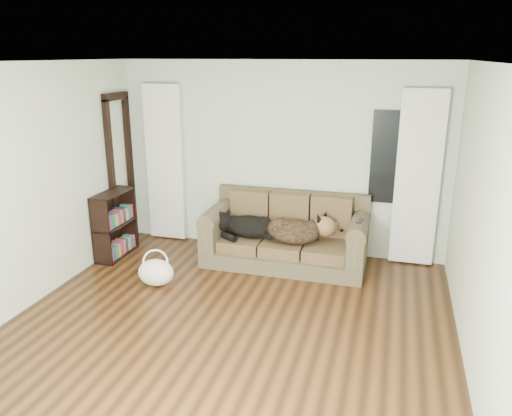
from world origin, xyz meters
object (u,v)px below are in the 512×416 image
(tote_bag, at_px, (156,272))
(bookshelf, at_px, (115,221))
(dog_shepherd, at_px, (297,232))
(sofa, at_px, (285,231))
(dog_black_lab, at_px, (247,227))

(tote_bag, relative_size, bookshelf, 0.49)
(dog_shepherd, bearing_deg, tote_bag, 40.95)
(sofa, distance_m, bookshelf, 2.32)
(sofa, xyz_separation_m, tote_bag, (-1.34, -1.07, -0.29))
(sofa, distance_m, dog_black_lab, 0.51)
(tote_bag, xyz_separation_m, bookshelf, (-0.95, 0.69, 0.34))
(dog_black_lab, height_order, dog_shepherd, dog_shepherd)
(sofa, relative_size, bookshelf, 2.30)
(bookshelf, bearing_deg, dog_shepherd, 4.37)
(sofa, bearing_deg, bookshelf, -170.78)
(sofa, bearing_deg, dog_black_lab, -173.94)
(dog_black_lab, distance_m, tote_bag, 1.35)
(dog_black_lab, distance_m, dog_shepherd, 0.68)
(dog_shepherd, relative_size, bookshelf, 0.81)
(dog_black_lab, relative_size, bookshelf, 0.74)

